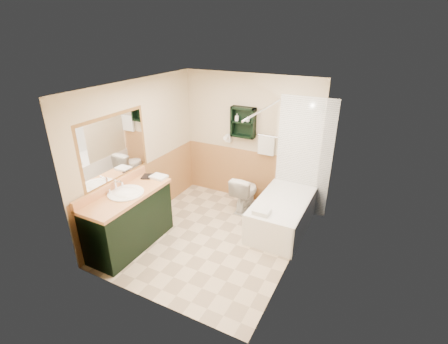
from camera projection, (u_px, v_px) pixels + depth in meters
The scene contains 25 objects.
floor at pixel (211, 237), 5.25m from camera, with size 3.00×3.00×0.00m, color beige.
back_wall at pixel (250, 140), 5.99m from camera, with size 2.60×0.04×2.40m, color beige.
left_wall at pixel (139, 155), 5.31m from camera, with size 0.04×3.00×2.40m, color beige.
right_wall at pixel (298, 188), 4.21m from camera, with size 0.04×3.00×2.40m, color beige.
ceiling at pixel (208, 84), 4.26m from camera, with size 2.60×3.00×0.04m, color white.
wainscot_left at pixel (145, 193), 5.58m from camera, with size 2.98×2.98×1.00m, color tan, non-canonical shape.
wainscot_back at pixel (248, 175), 6.25m from camera, with size 2.58×2.58×1.00m, color tan, non-canonical shape.
mirror_frame at pixel (115, 148), 4.72m from camera, with size 1.30×1.30×1.00m, color brown, non-canonical shape.
mirror_glass at pixel (115, 148), 4.71m from camera, with size 1.20×1.20×0.90m, color white, non-canonical shape.
tile_right at pixel (308, 176), 4.89m from camera, with size 1.50×1.50×2.10m, color white, non-canonical shape.
tile_back at pixel (304, 158), 5.59m from camera, with size 0.95×0.95×2.10m, color white, non-canonical shape.
tile_accent at pixel (314, 121), 4.55m from camera, with size 1.50×1.50×0.10m, color #13442E, non-canonical shape.
wall_shelf at pixel (243, 122), 5.79m from camera, with size 0.45×0.15×0.55m, color black.
hair_dryer at pixel (229, 138), 6.08m from camera, with size 0.10×0.24×0.18m, color white, non-canonical shape.
towel_bar at pixel (267, 136), 5.72m from camera, with size 0.40×0.06×0.40m, color white, non-canonical shape.
curtain_rod at pixel (264, 109), 4.82m from camera, with size 0.03×0.03×1.60m, color silver.
shower_curtain at pixel (266, 158), 5.31m from camera, with size 1.05×1.05×1.70m, color beige, non-canonical shape.
vanity at pixel (130, 220), 4.89m from camera, with size 0.59×1.42×0.90m, color black.
bathtub at pixel (282, 213), 5.40m from camera, with size 0.80×1.50×0.54m, color white.
toilet at pixel (245, 192), 5.95m from camera, with size 0.38×0.68×0.66m, color white.
counter_towel at pixel (159, 177), 5.18m from camera, with size 0.25×0.20×0.04m, color white.
vanity_book at pixel (142, 171), 5.19m from camera, with size 0.15×0.02×0.21m, color black.
tub_towel at pixel (262, 212), 4.88m from camera, with size 0.25×0.21×0.07m, color white.
soap_bottle_a at pixel (237, 119), 5.82m from camera, with size 0.06×0.13×0.06m, color white.
soap_bottle_b at pixel (248, 120), 5.73m from camera, with size 0.09×0.11×0.09m, color white.
Camera 1 is at (2.18, -3.77, 3.12)m, focal length 26.00 mm.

